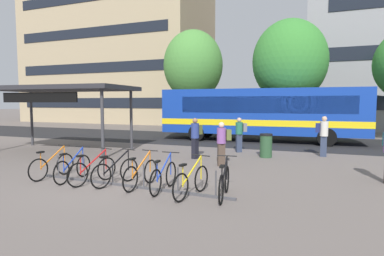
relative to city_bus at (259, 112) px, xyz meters
name	(u,v)px	position (x,y,z in m)	size (l,w,h in m)	color
ground	(119,179)	(-2.57, -11.24, -1.78)	(200.00, 200.00, 0.00)	#6B605B
bus_lane_asphalt	(219,139)	(-2.57, 0.00, -1.77)	(80.00, 7.20, 0.01)	#232326
city_bus	(259,112)	(0.00, 0.00, 0.00)	(12.10, 2.96, 3.20)	#14389E
bike_rack	(128,184)	(-1.84, -11.88, -1.69)	(6.29, 0.38, 0.70)	#47474C
parked_bicycle_orange_0	(52,166)	(-4.65, -11.82, -1.39)	(0.52, 1.72, 0.99)	black
parked_bicycle_blue_1	(73,168)	(-3.78, -11.87, -1.39)	(0.52, 1.72, 0.99)	black
parked_bicycle_red_2	(93,171)	(-3.00, -11.94, -1.39)	(0.60, 1.68, 0.99)	black
parked_bicycle_black_3	(116,172)	(-2.28, -11.83, -1.39)	(0.64, 1.67, 0.99)	black
parked_bicycle_orange_4	(141,174)	(-1.46, -11.81, -1.39)	(0.52, 1.72, 0.99)	black
parked_bicycle_blue_5	(164,177)	(-0.71, -11.91, -1.39)	(0.52, 1.72, 0.99)	black
parked_bicycle_yellow_6	(192,182)	(0.16, -12.09, -1.39)	(0.52, 1.71, 0.99)	black
parked_bicycle_black_7	(224,183)	(0.96, -11.91, -1.39)	(0.52, 1.72, 0.99)	black
transit_shelter	(61,90)	(-8.38, -7.45, 1.19)	(7.17, 3.85, 3.15)	#38383D
commuter_olive_pack_0	(222,141)	(-0.12, -8.12, -0.82)	(0.60, 0.52, 1.66)	#47382D
commuter_grey_pack_1	(240,132)	(-0.19, -4.66, -0.81)	(0.61, 0.54, 1.66)	#2D3851
commuter_navy_pack_2	(323,133)	(3.49, -4.57, -0.75)	(0.53, 0.35, 1.78)	#2D3851
commuter_olive_pack_4	(196,135)	(-1.59, -7.02, -0.78)	(0.45, 0.59, 1.73)	black
trash_bin	(266,145)	(1.17, -5.65, -1.26)	(0.55, 0.55, 1.03)	#284C2D
street_tree_1	(290,61)	(1.50, 3.67, 3.48)	(5.11, 5.11, 8.15)	brown
street_tree_2	(193,65)	(-6.78, 6.54, 3.86)	(5.19, 5.19, 8.71)	brown
building_left_wing	(120,45)	(-20.30, 15.64, 7.99)	(22.01, 12.14, 19.53)	tan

